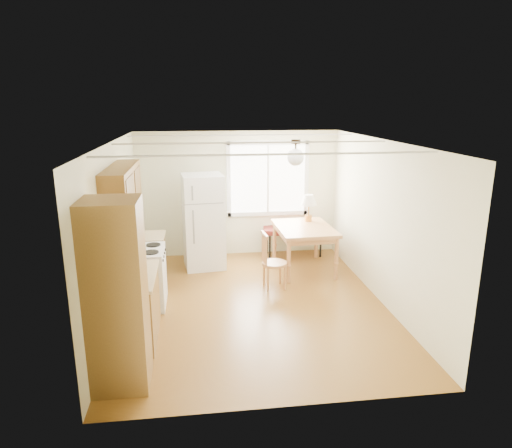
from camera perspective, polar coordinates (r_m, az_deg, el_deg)
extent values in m
cube|color=brown|center=(7.21, -0.30, -9.96)|extent=(4.60, 5.60, 0.12)
cube|color=white|center=(6.55, -0.32, 10.26)|extent=(4.60, 5.60, 0.12)
cube|color=#EEECBE|center=(9.19, -2.25, 3.77)|extent=(4.60, 0.10, 2.50)
cube|color=#EEECBE|center=(4.44, 3.75, -8.86)|extent=(4.60, 0.10, 2.50)
cube|color=#EEECBE|center=(6.83, -17.20, -0.90)|extent=(0.10, 5.60, 2.50)
cube|color=#EEECBE|center=(7.29, 15.49, 0.22)|extent=(0.10, 5.60, 2.50)
cube|color=brown|center=(5.12, -17.03, -8.61)|extent=(0.60, 0.60, 2.10)
cube|color=brown|center=(6.27, -15.14, -10.17)|extent=(0.60, 1.10, 0.86)
cube|color=tan|center=(6.10, -15.33, -6.34)|extent=(0.62, 1.14, 0.04)
cube|color=white|center=(7.22, -13.90, -6.50)|extent=(0.65, 0.76, 0.90)
cube|color=brown|center=(7.93, -13.50, -4.66)|extent=(0.60, 0.60, 0.86)
cube|color=brown|center=(6.52, -16.39, 3.86)|extent=(0.33, 1.60, 0.70)
cube|color=white|center=(9.20, 1.48, 5.68)|extent=(1.50, 0.02, 1.35)
cylinder|color=black|center=(7.07, 5.00, 10.23)|extent=(0.14, 0.14, 0.06)
cylinder|color=black|center=(7.08, 4.98, 9.42)|extent=(0.03, 0.03, 0.16)
sphere|color=white|center=(7.09, 4.95, 8.30)|extent=(0.26, 0.26, 0.26)
cube|color=white|center=(8.58, -6.60, 0.33)|extent=(0.81, 0.81, 1.76)
cube|color=gray|center=(8.12, -6.64, 2.52)|extent=(0.73, 0.02, 0.02)
cube|color=gray|center=(8.17, -7.86, 0.82)|extent=(0.03, 0.03, 1.06)
cube|color=#591815|center=(9.25, 4.75, -0.82)|extent=(1.30, 0.65, 0.10)
cylinder|color=black|center=(9.08, 1.73, -2.97)|extent=(0.04, 0.04, 0.48)
cylinder|color=black|center=(9.30, 8.08, -2.69)|extent=(0.04, 0.04, 0.48)
cylinder|color=black|center=(9.41, 1.39, -2.32)|extent=(0.04, 0.04, 0.48)
cylinder|color=black|center=(9.62, 7.53, -2.07)|extent=(0.04, 0.04, 0.48)
cube|color=#AE7443|center=(8.41, 6.05, -0.53)|extent=(1.05, 1.37, 0.06)
cube|color=#AE7443|center=(8.43, 6.03, -1.05)|extent=(0.94, 1.26, 0.10)
cylinder|color=#AE7443|center=(7.88, 4.11, -4.73)|extent=(0.07, 0.07, 0.77)
cylinder|color=#AE7443|center=(8.12, 10.01, -4.33)|extent=(0.07, 0.07, 0.77)
cylinder|color=#AE7443|center=(8.98, 2.33, -2.20)|extent=(0.07, 0.07, 0.77)
cylinder|color=#AE7443|center=(9.19, 7.56, -1.92)|extent=(0.07, 0.07, 0.77)
cylinder|color=#AE7443|center=(7.65, 2.31, -4.96)|extent=(0.42, 0.42, 0.05)
cylinder|color=#AE7443|center=(7.57, 1.51, -6.93)|extent=(0.04, 0.04, 0.43)
cylinder|color=#AE7443|center=(7.64, 3.61, -6.75)|extent=(0.04, 0.04, 0.43)
cylinder|color=#AE7443|center=(7.83, 1.01, -6.17)|extent=(0.04, 0.04, 0.43)
cylinder|color=#AE7443|center=(7.89, 3.04, -6.00)|extent=(0.04, 0.04, 0.43)
cylinder|color=#B57E3A|center=(8.79, 6.56, 0.74)|extent=(0.14, 0.14, 0.12)
cylinder|color=#B57E3A|center=(8.75, 6.59, 1.75)|extent=(0.02, 0.02, 0.20)
cone|color=white|center=(8.71, 6.63, 3.02)|extent=(0.30, 0.30, 0.20)
cube|color=black|center=(5.74, -16.15, -7.09)|extent=(0.24, 0.27, 0.09)
cube|color=black|center=(5.58, -16.43, -5.63)|extent=(0.20, 0.11, 0.30)
cylinder|color=black|center=(5.75, -16.15, -5.91)|extent=(0.15, 0.15, 0.13)
cylinder|color=#BB0E0F|center=(6.40, -15.90, -4.36)|extent=(0.12, 0.12, 0.17)
sphere|color=#BB0E0F|center=(6.37, -15.97, -3.41)|extent=(0.06, 0.06, 0.06)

